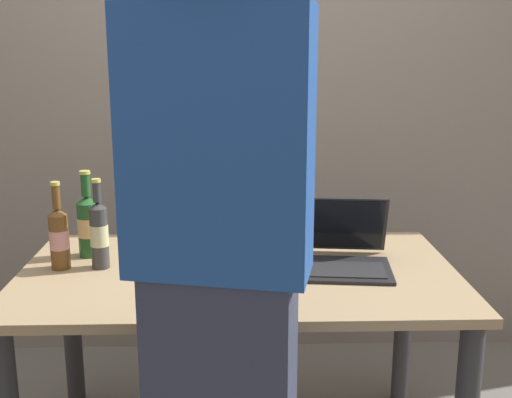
{
  "coord_description": "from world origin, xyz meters",
  "views": [
    {
      "loc": [
        -0.0,
        -2.07,
        1.5
      ],
      "look_at": [
        0.06,
        0.0,
        0.99
      ],
      "focal_mm": 44.72,
      "sensor_mm": 36.0,
      "label": 1
    }
  ],
  "objects_px": {
    "laptop": "(345,252)",
    "beer_bottle_brown": "(59,236)",
    "beer_bottle_green": "(99,233)",
    "beer_bottle_dark": "(88,224)",
    "person_figure": "(220,279)"
  },
  "relations": [
    {
      "from": "beer_bottle_brown",
      "to": "person_figure",
      "type": "distance_m",
      "value": 0.84
    },
    {
      "from": "laptop",
      "to": "person_figure",
      "type": "height_order",
      "value": "person_figure"
    },
    {
      "from": "beer_bottle_green",
      "to": "beer_bottle_brown",
      "type": "relative_size",
      "value": 1.03
    },
    {
      "from": "laptop",
      "to": "person_figure",
      "type": "bearing_deg",
      "value": -124.24
    },
    {
      "from": "laptop",
      "to": "beer_bottle_green",
      "type": "height_order",
      "value": "beer_bottle_green"
    },
    {
      "from": "beer_bottle_green",
      "to": "person_figure",
      "type": "distance_m",
      "value": 0.76
    },
    {
      "from": "beer_bottle_dark",
      "to": "beer_bottle_brown",
      "type": "distance_m",
      "value": 0.15
    },
    {
      "from": "beer_bottle_dark",
      "to": "beer_bottle_green",
      "type": "height_order",
      "value": "beer_bottle_dark"
    },
    {
      "from": "laptop",
      "to": "beer_bottle_brown",
      "type": "distance_m",
      "value": 0.99
    },
    {
      "from": "person_figure",
      "to": "beer_bottle_green",
      "type": "bearing_deg",
      "value": 124.92
    },
    {
      "from": "laptop",
      "to": "beer_bottle_dark",
      "type": "bearing_deg",
      "value": 171.88
    },
    {
      "from": "beer_bottle_green",
      "to": "beer_bottle_brown",
      "type": "xyz_separation_m",
      "value": [
        -0.14,
        -0.0,
        -0.01
      ]
    },
    {
      "from": "beer_bottle_green",
      "to": "beer_bottle_brown",
      "type": "height_order",
      "value": "beer_bottle_green"
    },
    {
      "from": "beer_bottle_dark",
      "to": "beer_bottle_green",
      "type": "xyz_separation_m",
      "value": [
        0.07,
        -0.13,
        0.0
      ]
    },
    {
      "from": "beer_bottle_brown",
      "to": "beer_bottle_green",
      "type": "bearing_deg",
      "value": 1.59
    }
  ]
}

